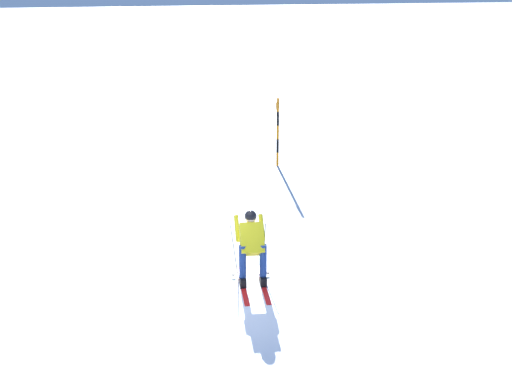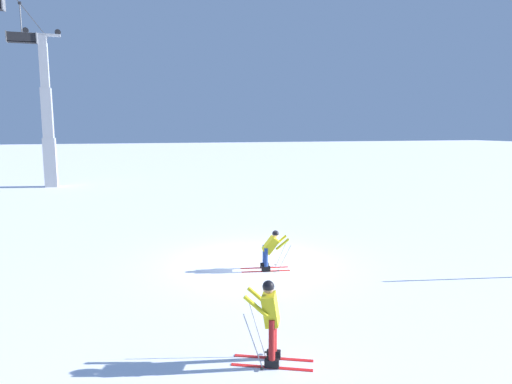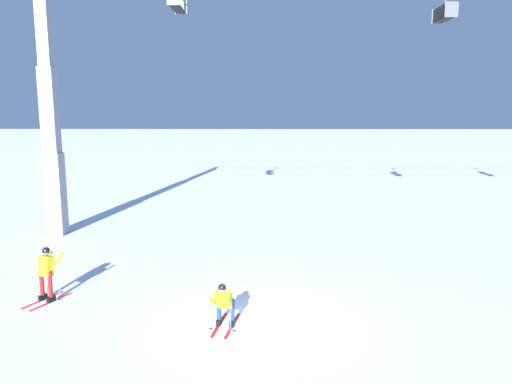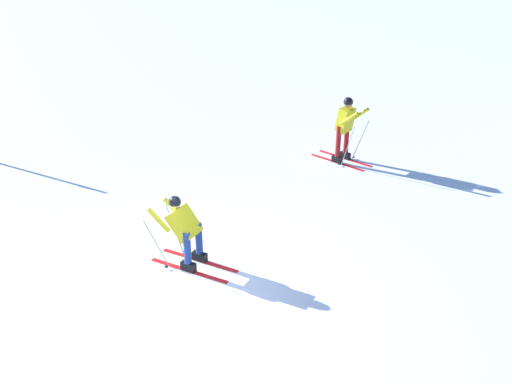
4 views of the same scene
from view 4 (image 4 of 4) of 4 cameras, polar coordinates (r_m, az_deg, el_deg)
The scene contains 3 objects.
ground_plane at distance 9.62m, azimuth -7.08°, elevation -10.44°, with size 260.00×260.00×0.00m, color white.
skier_carving_main at distance 10.08m, azimuth -7.24°, elevation -3.57°, with size 0.85×1.68×1.45m.
skier_distant_uphill at distance 14.45m, azimuth 8.99°, elevation 6.72°, with size 1.09×1.65×1.74m.
Camera 4 is at (6.97, 3.43, 5.68)m, focal length 39.75 mm.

